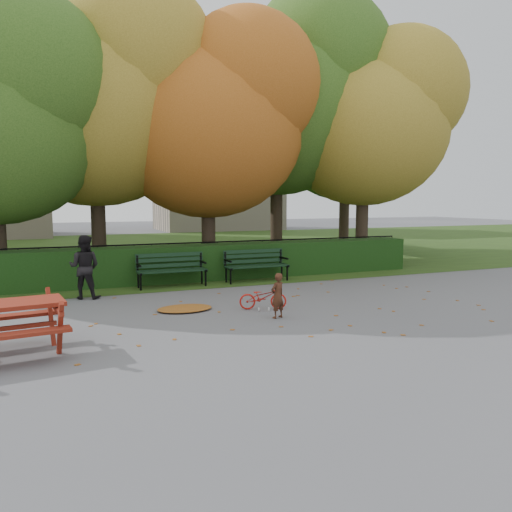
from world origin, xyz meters
name	(u,v)px	position (x,y,z in m)	size (l,w,h in m)	color
ground	(275,311)	(0.00, 0.00, 0.00)	(90.00, 90.00, 0.00)	slate
grass_strip	(149,249)	(0.00, 14.00, 0.01)	(90.00, 90.00, 0.00)	#253C14
building_right	(217,151)	(8.00, 28.00, 6.00)	(9.00, 6.00, 12.00)	#C5B29C
hedge	(210,262)	(0.00, 4.50, 0.50)	(13.00, 0.90, 1.00)	black
iron_fence	(202,258)	(0.00, 5.30, 0.54)	(14.00, 0.04, 1.02)	black
tree_a	(3,112)	(-5.19, 5.58, 4.52)	(5.88, 5.60, 7.48)	black
tree_b	(107,95)	(-2.44, 6.75, 5.40)	(6.72, 6.40, 8.79)	black
tree_c	(220,117)	(0.83, 5.96, 4.82)	(6.30, 6.00, 8.00)	black
tree_d	(290,95)	(3.88, 7.23, 5.98)	(7.14, 6.80, 9.58)	black
tree_e	(376,119)	(6.52, 5.77, 5.08)	(6.09, 5.80, 8.16)	black
tree_g	(355,129)	(8.33, 9.76, 5.37)	(6.30, 6.00, 8.55)	black
bench_left	(171,267)	(-1.30, 3.70, 0.52)	(1.80, 0.57, 0.88)	black
bench_right	(256,263)	(1.10, 3.70, 0.52)	(1.80, 0.57, 0.88)	black
leaf_pile	(185,308)	(-1.70, 0.80, 0.04)	(1.15, 0.80, 0.08)	maroon
leaf_scatter	(269,308)	(0.00, 0.30, 0.01)	(9.00, 5.70, 0.01)	maroon
child	(278,296)	(-0.21, -0.55, 0.44)	(0.32, 0.21, 0.88)	#412214
adult	(84,267)	(-3.51, 2.90, 0.74)	(0.72, 0.56, 1.47)	black
bicycle	(263,297)	(-0.16, 0.27, 0.26)	(0.34, 0.99, 0.52)	#B31810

